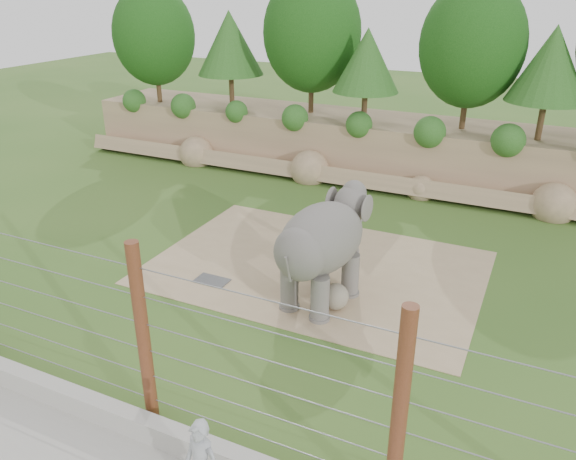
% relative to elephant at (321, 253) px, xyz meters
% --- Properties ---
extents(ground, '(90.00, 90.00, 0.00)m').
position_rel_elephant_xyz_m(ground, '(-1.37, -1.19, -1.50)').
color(ground, '#396122').
rests_on(ground, ground).
extents(back_embankment, '(30.00, 5.52, 8.77)m').
position_rel_elephant_xyz_m(back_embankment, '(-0.78, 11.48, 2.46)').
color(back_embankment, '#8D7257').
rests_on(back_embankment, ground).
extents(dirt_patch, '(10.00, 7.00, 0.02)m').
position_rel_elephant_xyz_m(dirt_patch, '(-0.87, 1.81, -1.49)').
color(dirt_patch, tan).
rests_on(dirt_patch, ground).
extents(drain_grate, '(1.00, 0.60, 0.03)m').
position_rel_elephant_xyz_m(drain_grate, '(-3.34, -0.34, -1.47)').
color(drain_grate, '#262628').
rests_on(drain_grate, dirt_patch).
extents(elephant, '(2.22, 3.93, 3.00)m').
position_rel_elephant_xyz_m(elephant, '(0.00, 0.00, 0.00)').
color(elephant, '#66615C').
rests_on(elephant, ground).
extents(stone_ball, '(0.73, 0.73, 0.73)m').
position_rel_elephant_xyz_m(stone_ball, '(0.52, -0.18, -1.12)').
color(stone_ball, gray).
rests_on(stone_ball, dirt_patch).
extents(retaining_wall, '(26.00, 0.35, 0.50)m').
position_rel_elephant_xyz_m(retaining_wall, '(-1.37, -6.19, -1.25)').
color(retaining_wall, '#ADA9A1').
rests_on(retaining_wall, ground).
extents(barrier_fence, '(20.26, 0.26, 4.00)m').
position_rel_elephant_xyz_m(barrier_fence, '(-1.37, -5.69, 0.50)').
color(barrier_fence, '#542914').
rests_on(barrier_fence, ground).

